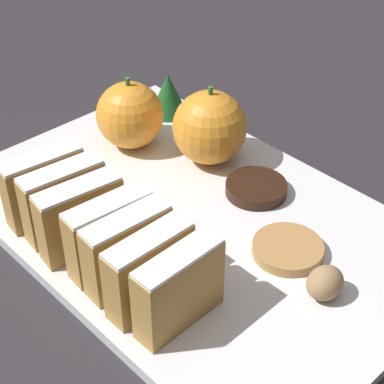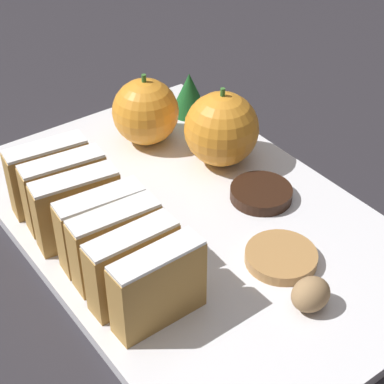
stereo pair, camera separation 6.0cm
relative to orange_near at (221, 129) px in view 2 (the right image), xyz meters
name	(u,v)px [view 2 (the right image)]	position (x,y,z in m)	size (l,w,h in m)	color
ground_plane	(192,226)	(-0.08, -0.06, -0.05)	(6.00, 6.00, 0.00)	#28262B
serving_platter	(192,221)	(-0.08, -0.06, -0.05)	(0.30, 0.46, 0.01)	white
stollen_slice_front	(158,287)	(-0.18, -0.15, -0.01)	(0.08, 0.03, 0.07)	#B28442
stollen_slice_second	(133,266)	(-0.18, -0.12, -0.01)	(0.08, 0.02, 0.07)	#B28442
stollen_slice_third	(116,244)	(-0.18, -0.09, -0.01)	(0.08, 0.03, 0.07)	#B28442
stollen_slice_fourth	(99,225)	(-0.18, -0.05, -0.01)	(0.08, 0.03, 0.07)	#B28442
stollen_slice_fifth	(78,209)	(-0.18, -0.02, -0.01)	(0.08, 0.03, 0.07)	#B28442
stollen_slice_sixth	(65,191)	(-0.18, 0.01, -0.01)	(0.08, 0.03, 0.07)	#B28442
stollen_slice_back	(49,176)	(-0.18, 0.04, -0.01)	(0.08, 0.03, 0.07)	#B28442
orange_near	(221,129)	(0.00, 0.00, 0.00)	(0.08, 0.08, 0.09)	orange
orange_far	(145,112)	(-0.04, 0.08, 0.00)	(0.07, 0.07, 0.08)	orange
walnut	(311,294)	(-0.07, -0.21, -0.03)	(0.03, 0.03, 0.03)	#9E7A51
chocolate_cookie	(261,193)	(-0.01, -0.08, -0.03)	(0.06, 0.06, 0.01)	black
gingerbread_cookie	(281,257)	(-0.06, -0.16, -0.03)	(0.06, 0.06, 0.01)	#B27F47
evergreen_sprig	(189,93)	(0.03, 0.10, -0.01)	(0.05, 0.05, 0.05)	#195623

